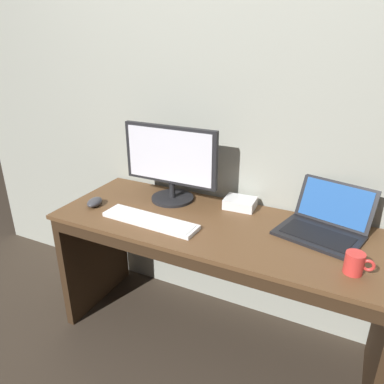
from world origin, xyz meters
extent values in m
plane|color=#382D23|center=(0.00, 0.00, 0.00)|extent=(14.00, 14.00, 0.00)
cube|color=#9EA093|center=(0.00, 0.33, 1.57)|extent=(3.85, 0.04, 3.13)
cube|color=brown|center=(0.00, 0.00, 0.70)|extent=(1.60, 0.59, 0.02)
cube|color=#322113|center=(-0.78, 0.00, 0.34)|extent=(0.04, 0.54, 0.68)
cube|color=#322113|center=(0.78, 0.00, 0.34)|extent=(0.04, 0.54, 0.68)
cube|color=#322113|center=(0.00, -0.28, 0.66)|extent=(1.53, 0.02, 0.06)
cube|color=black|center=(0.45, 0.09, 0.71)|extent=(0.40, 0.32, 0.01)
cube|color=black|center=(0.45, 0.07, 0.72)|extent=(0.33, 0.22, 0.00)
cube|color=black|center=(0.49, 0.24, 0.82)|extent=(0.36, 0.17, 0.19)
cube|color=#28569E|center=(0.49, 0.23, 0.82)|extent=(0.32, 0.15, 0.17)
cylinder|color=black|center=(-0.33, 0.16, 0.71)|extent=(0.23, 0.23, 0.02)
cylinder|color=black|center=(-0.33, 0.16, 0.77)|extent=(0.03, 0.03, 0.09)
cube|color=black|center=(-0.33, 0.14, 0.96)|extent=(0.52, 0.03, 0.31)
cube|color=silver|center=(-0.33, 0.13, 0.96)|extent=(0.48, 0.00, 0.28)
cube|color=white|center=(-0.29, -0.13, 0.72)|extent=(0.49, 0.14, 0.02)
cube|color=silver|center=(-0.29, -0.13, 0.73)|extent=(0.46, 0.12, 0.00)
ellipsoid|color=#38383D|center=(-0.66, -0.09, 0.73)|extent=(0.09, 0.12, 0.04)
cube|color=silver|center=(0.04, 0.22, 0.73)|extent=(0.16, 0.13, 0.05)
cylinder|color=red|center=(0.61, -0.14, 0.75)|extent=(0.07, 0.07, 0.09)
torus|color=red|center=(0.66, -0.14, 0.75)|extent=(0.05, 0.01, 0.05)
camera|label=1|loc=(0.58, -1.44, 1.53)|focal=34.37mm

